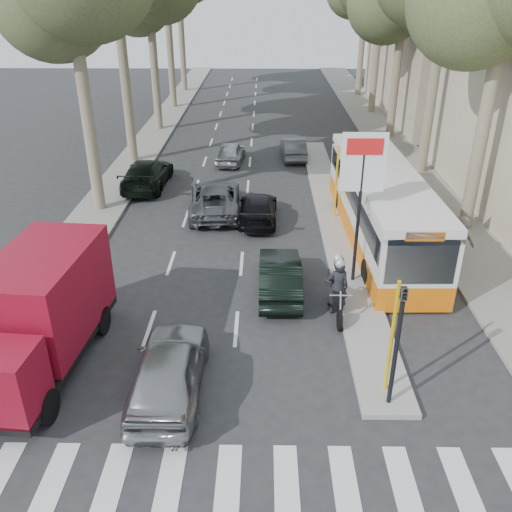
{
  "coord_description": "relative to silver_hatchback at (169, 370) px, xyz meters",
  "views": [
    {
      "loc": [
        -0.06,
        -12.42,
        9.96
      ],
      "look_at": [
        -0.29,
        4.01,
        1.6
      ],
      "focal_mm": 38.0,
      "sensor_mm": 36.0,
      "label": 1
    }
  ],
  "objects": [
    {
      "name": "silver_hatchback",
      "position": [
        0.0,
        0.0,
        0.0
      ],
      "size": [
        1.84,
        4.54,
        1.55
      ],
      "primitive_type": "imported",
      "rotation": [
        0.0,
        0.0,
        3.14
      ],
      "color": "gray",
      "rests_on": "ground"
    },
    {
      "name": "queue_car_c",
      "position": [
        0.44,
        20.82,
        -0.13
      ],
      "size": [
        1.88,
        3.93,
        1.29
      ],
      "primitive_type": "imported",
      "rotation": [
        0.0,
        0.0,
        3.05
      ],
      "color": "#AEAFB6",
      "rests_on": "ground"
    },
    {
      "name": "building_far",
      "position": [
        18.03,
        35.05,
        7.23
      ],
      "size": [
        11.0,
        20.0,
        16.0
      ],
      "primitive_type": "cube",
      "color": "#B7A88E",
      "rests_on": "ground"
    },
    {
      "name": "sidewalk_right",
      "position": [
        11.13,
        26.05,
        -0.71
      ],
      "size": [
        3.2,
        70.0,
        0.12
      ],
      "primitive_type": "cube",
      "color": "gray",
      "rests_on": "ground"
    },
    {
      "name": "queue_car_a",
      "position": [
        0.18,
        12.78,
        -0.07
      ],
      "size": [
        2.68,
        5.24,
        1.42
      ],
      "primitive_type": "imported",
      "rotation": [
        0.0,
        0.0,
        3.21
      ],
      "color": "#515359",
      "rests_on": "ground"
    },
    {
      "name": "traffic_light_island",
      "position": [
        5.78,
        -0.45,
        1.71
      ],
      "size": [
        0.16,
        0.41,
        3.6
      ],
      "color": "black",
      "rests_on": "ground"
    },
    {
      "name": "city_bus",
      "position": [
        7.39,
        9.84,
        0.88
      ],
      "size": [
        2.84,
        11.93,
        3.13
      ],
      "rotation": [
        0.0,
        0.0,
        0.02
      ],
      "color": "orange",
      "rests_on": "ground"
    },
    {
      "name": "pedestrian_far",
      "position": [
        10.01,
        7.49,
        0.32
      ],
      "size": [
        1.28,
        0.62,
        1.94
      ],
      "primitive_type": "imported",
      "rotation": [
        0.0,
        0.0,
        3.2
      ],
      "color": "brown",
      "rests_on": "sidewalk_right"
    },
    {
      "name": "queue_car_b",
      "position": [
        2.23,
        11.82,
        -0.16
      ],
      "size": [
        1.82,
        4.26,
        1.23
      ],
      "primitive_type": "imported",
      "rotation": [
        0.0,
        0.0,
        3.12
      ],
      "color": "black",
      "rests_on": "ground"
    },
    {
      "name": "ground",
      "position": [
        2.53,
        1.05,
        -0.77
      ],
      "size": [
        120.0,
        120.0,
        0.0
      ],
      "primitive_type": "plane",
      "color": "#28282B",
      "rests_on": "ground"
    },
    {
      "name": "red_truck",
      "position": [
        -3.75,
        1.22,
        0.95
      ],
      "size": [
        2.8,
        6.29,
        3.26
      ],
      "rotation": [
        0.0,
        0.0,
        -0.08
      ],
      "color": "black",
      "rests_on": "ground"
    },
    {
      "name": "billboard",
      "position": [
        5.78,
        6.04,
        2.93
      ],
      "size": [
        1.5,
        12.1,
        5.6
      ],
      "color": "yellow",
      "rests_on": "ground"
    },
    {
      "name": "queue_car_d",
      "position": [
        4.33,
        21.84,
        -0.13
      ],
      "size": [
        1.57,
        3.97,
        1.29
      ],
      "primitive_type": "imported",
      "rotation": [
        0.0,
        0.0,
        3.2
      ],
      "color": "#4F5157",
      "rests_on": "ground"
    },
    {
      "name": "median_left",
      "position": [
        -5.47,
        29.05,
        -0.71
      ],
      "size": [
        2.4,
        64.0,
        0.12
      ],
      "primitive_type": "cube",
      "color": "gray",
      "rests_on": "ground"
    },
    {
      "name": "dark_hatchback",
      "position": [
        3.08,
        5.37,
        -0.09
      ],
      "size": [
        1.46,
        4.17,
        1.37
      ],
      "primitive_type": "imported",
      "rotation": [
        0.0,
        0.0,
        3.14
      ],
      "color": "black",
      "rests_on": "ground"
    },
    {
      "name": "traffic_island",
      "position": [
        5.78,
        12.05,
        -0.69
      ],
      "size": [
        1.5,
        26.0,
        0.16
      ],
      "primitive_type": "cube",
      "color": "gray",
      "rests_on": "ground"
    },
    {
      "name": "motorcycle",
      "position": [
        4.93,
        4.18,
        0.18
      ],
      "size": [
        0.88,
        2.46,
        2.09
      ],
      "rotation": [
        0.0,
        0.0,
        -0.01
      ],
      "color": "black",
      "rests_on": "ground"
    },
    {
      "name": "queue_car_e",
      "position": [
        -3.77,
        16.4,
        -0.03
      ],
      "size": [
        2.27,
        5.19,
        1.48
      ],
      "primitive_type": "imported",
      "rotation": [
        0.0,
        0.0,
        3.1
      ],
      "color": "black",
      "rests_on": "ground"
    }
  ]
}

